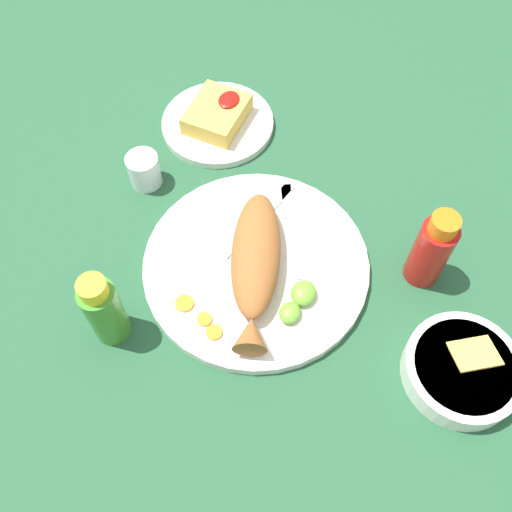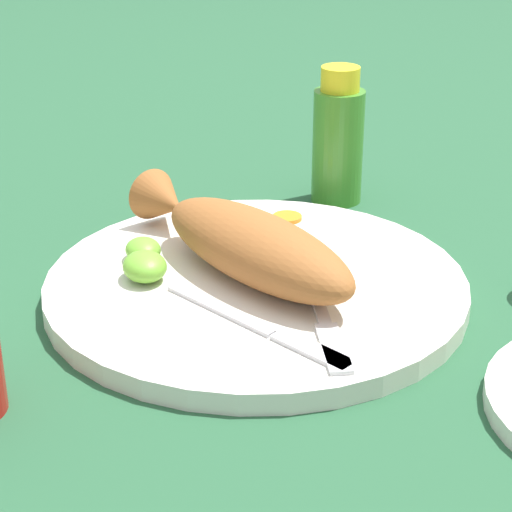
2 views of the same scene
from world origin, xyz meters
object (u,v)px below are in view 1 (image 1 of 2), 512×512
Objects in this scene: main_plate at (256,265)px; guacamole_bowl at (462,369)px; fork_near at (264,214)px; fried_fish at (255,262)px; side_plate_fries at (218,124)px; hot_sauce_bottle_red at (432,250)px; hot_sauce_bottle_green at (104,310)px; fork_far at (292,224)px; salt_cup at (144,171)px.

guacamole_bowl is (-0.04, -0.34, 0.01)m from main_plate.
fried_fish is at bearing -150.56° from fork_near.
hot_sauce_bottle_red is at bearing -109.51° from side_plate_fries.
guacamole_bowl is at bearing -115.72° from fried_fish.
side_plate_fries is at bearing 60.80° from guacamole_bowl.
fried_fish reaches higher than side_plate_fries.
hot_sauce_bottle_green is at bearing 140.47° from main_plate.
main_plate is at bearing -142.88° from side_plate_fries.
fork_near is 0.23m from side_plate_fries.
hot_sauce_bottle_red reaches higher than guacamole_bowl.
fork_far is 0.34m from guacamole_bowl.
fork_far is 0.28m from salt_cup.
hot_sauce_bottle_green reaches higher than main_plate.
fork_far is at bearing 92.01° from hot_sauce_bottle_red.
salt_cup is (0.08, 0.25, 0.02)m from main_plate.
side_plate_fries is at bearing 58.40° from fork_near.
salt_cup is at bearing 71.44° from main_plate.
main_plate is at bearing 112.04° from hot_sauce_bottle_red.
side_plate_fries is (0.16, 0.22, -0.01)m from fork_far.
fried_fish is 1.32× the size of side_plate_fries.
side_plate_fries is 0.61m from guacamole_bowl.
hot_sauce_bottle_red is at bearing -67.96° from main_plate.
main_plate is 1.72× the size of side_plate_fries.
main_plate is at bearing -39.53° from hot_sauce_bottle_green.
salt_cup is 0.29× the size of side_plate_fries.
fried_fish reaches higher than guacamole_bowl.
fork_near is at bearing 91.94° from hot_sauce_bottle_red.
main_plate is 0.04m from fried_fish.
side_plate_fries is at bearing 25.77° from fork_far.
main_plate is at bearing -151.26° from fork_near.
hot_sauce_bottle_green is at bearing -174.96° from side_plate_fries.
salt_cup reaches higher than fork_far.
guacamole_bowl is at bearing -140.53° from fork_far.
fork_far is at bearing -32.70° from hot_sauce_bottle_green.
salt_cup reaches higher than guacamole_bowl.
hot_sauce_bottle_green reaches higher than fork_far.
hot_sauce_bottle_green is (-0.29, 0.40, -0.00)m from hot_sauce_bottle_red.
fork_near is 0.39m from guacamole_bowl.
hot_sauce_bottle_red is 1.04× the size of hot_sauce_bottle_green.
salt_cup is (0.10, 0.26, -0.02)m from fried_fish.
salt_cup reaches higher than main_plate.
hot_sauce_bottle_green is at bearing 116.39° from fried_fish.
hot_sauce_bottle_green is 2.39× the size of salt_cup.
fork_far reaches higher than side_plate_fries.
hot_sauce_bottle_red is 0.91× the size of guacamole_bowl.
salt_cup is at bearing 104.46° from fork_near.
fork_far is (0.00, -0.05, 0.00)m from fork_near.
fried_fish reaches higher than salt_cup.
fried_fish is at bearing -42.85° from hot_sauce_bottle_green.
fork_near is 0.28m from hot_sauce_bottle_red.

